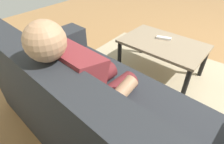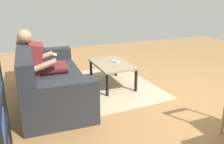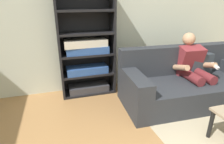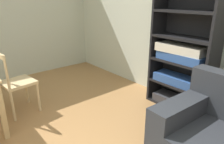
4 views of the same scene
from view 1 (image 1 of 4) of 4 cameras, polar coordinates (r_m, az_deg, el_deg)
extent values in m
cube|color=#282B30|center=(1.54, 0.00, -14.89)|extent=(2.15, 1.02, 0.39)
cube|color=#282B30|center=(1.06, -13.87, -11.26)|extent=(2.12, 0.29, 0.49)
cube|color=#282B30|center=(1.95, -20.78, 6.70)|extent=(0.28, 0.94, 0.21)
cube|color=#30353C|center=(1.39, -16.64, -1.79)|extent=(0.40, 0.15, 0.36)
cube|color=maroon|center=(1.19, -13.00, -4.76)|extent=(0.41, 0.35, 0.54)
sphere|color=tan|center=(0.95, -20.17, 9.02)|extent=(0.21, 0.21, 0.21)
cylinder|color=maroon|center=(1.37, 0.18, -6.62)|extent=(0.17, 0.45, 0.15)
cylinder|color=tan|center=(1.68, 5.33, -9.32)|extent=(0.11, 0.11, 0.39)
cube|color=black|center=(1.83, 6.63, -11.30)|extent=(0.11, 0.24, 0.08)
cylinder|color=maroon|center=(1.49, -6.07, -2.61)|extent=(0.17, 0.45, 0.15)
cylinder|color=tan|center=(1.78, -0.26, -5.87)|extent=(0.11, 0.11, 0.39)
cube|color=black|center=(1.93, 1.39, -8.04)|extent=(0.11, 0.24, 0.08)
cylinder|color=tan|center=(1.15, 1.29, -8.24)|extent=(0.10, 0.35, 0.19)
cylinder|color=tan|center=(1.45, -13.66, 1.59)|extent=(0.10, 0.35, 0.19)
cube|color=white|center=(1.50, -8.97, 5.46)|extent=(0.05, 0.16, 0.08)
cube|color=gray|center=(2.20, 15.71, 8.48)|extent=(0.93, 0.61, 0.03)
cylinder|color=black|center=(2.42, 26.67, 2.70)|extent=(0.05, 0.05, 0.38)
cylinder|color=black|center=(2.68, 9.47, 9.62)|extent=(0.05, 0.05, 0.38)
cylinder|color=black|center=(1.99, 22.04, -3.66)|extent=(0.05, 0.05, 0.38)
cylinder|color=black|center=(2.30, 2.37, 5.15)|extent=(0.05, 0.05, 0.38)
cube|color=white|center=(2.28, 15.87, 10.18)|extent=(0.18, 0.11, 0.02)
cube|color=tan|center=(2.41, 14.17, 0.24)|extent=(2.07, 1.49, 0.01)
camera|label=2|loc=(3.01, 121.85, -16.94)|focal=38.06mm
camera|label=3|loc=(3.31, 71.41, 17.90)|focal=29.98mm
camera|label=4|loc=(2.65, 31.93, 37.66)|focal=33.24mm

